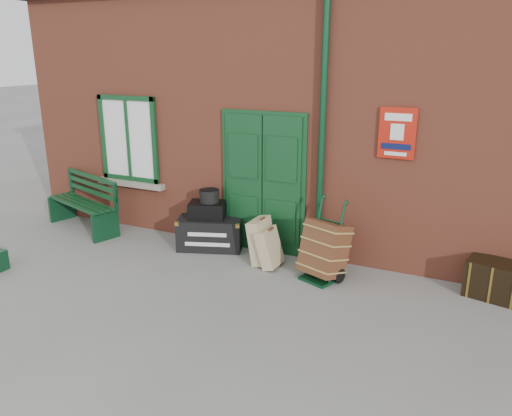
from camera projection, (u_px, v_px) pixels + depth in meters
The scene contains 10 objects.
ground at pixel (239, 290), 6.82m from camera, with size 80.00×80.00×0.00m, color gray.
station_building at pixel (323, 106), 9.19m from camera, with size 10.30×4.30×4.36m.
bench at pixel (85, 201), 9.07m from camera, with size 1.73×1.00×1.03m.
houdini_trunk at pixel (211, 233), 8.22m from camera, with size 1.04×0.57×0.52m, color black.
strongbox at pixel (207, 210), 8.12m from camera, with size 0.57×0.42×0.26m, color black.
hatbox at pixel (209, 196), 8.07m from camera, with size 0.31×0.31×0.21m, color black.
suitcase_back at pixel (261, 241), 7.62m from camera, with size 0.19×0.49×0.68m, color tan.
suitcase_front at pixel (269, 248), 7.48m from camera, with size 0.17×0.44×0.58m, color tan.
porter_trolley at pixel (324, 249), 7.04m from camera, with size 0.72×0.75×1.14m.
dark_trunk at pixel (495, 280), 6.55m from camera, with size 0.69×0.45×0.50m, color black.
Camera 1 is at (2.84, -5.49, 3.10)m, focal length 35.00 mm.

